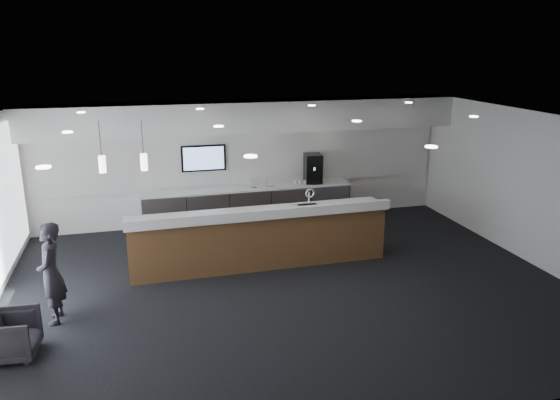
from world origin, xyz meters
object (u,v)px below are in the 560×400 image
object	(u,v)px
coffee_machine	(313,168)
armchair	(11,336)
lounge_guest	(51,273)
service_counter	(260,237)

from	to	relation	value
coffee_machine	armchair	size ratio (longest dim) A/B	0.98
coffee_machine	lounge_guest	size ratio (longest dim) A/B	0.43
armchair	service_counter	bearing A→B (deg)	-55.69
service_counter	coffee_machine	bearing A→B (deg)	51.94
coffee_machine	service_counter	bearing A→B (deg)	-121.02
coffee_machine	lounge_guest	distance (m)	6.84
service_counter	lounge_guest	xyz separation A→B (m)	(-3.65, -1.40, 0.24)
coffee_machine	lounge_guest	bearing A→B (deg)	-138.59
service_counter	armchair	world-z (taller)	service_counter
lounge_guest	armchair	bearing A→B (deg)	-26.58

